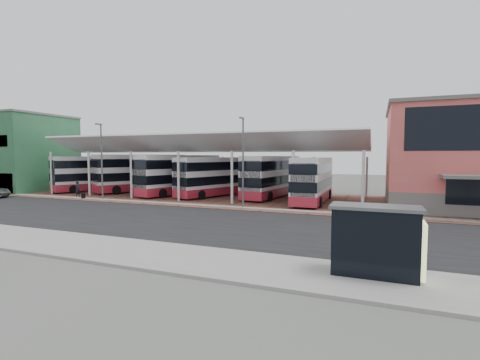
% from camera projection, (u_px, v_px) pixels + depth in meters
% --- Properties ---
extents(ground, '(140.00, 140.00, 0.00)m').
position_uv_depth(ground, '(188.00, 219.00, 25.93)').
color(ground, '#4C4E49').
extents(road, '(120.00, 14.00, 0.02)m').
position_uv_depth(road, '(181.00, 221.00, 25.00)').
color(road, black).
rests_on(road, ground).
extents(forecourt, '(72.00, 16.00, 0.06)m').
position_uv_depth(forecourt, '(265.00, 200.00, 37.25)').
color(forecourt, brown).
rests_on(forecourt, ground).
extents(sidewalk, '(120.00, 4.00, 0.14)m').
position_uv_depth(sidewalk, '(98.00, 248.00, 17.58)').
color(sidewalk, gray).
rests_on(sidewalk, ground).
extents(north_kerb, '(120.00, 0.80, 0.14)m').
position_uv_depth(north_kerb, '(222.00, 207.00, 31.68)').
color(north_kerb, gray).
rests_on(north_kerb, ground).
extents(yellow_line_near, '(120.00, 0.12, 0.01)m').
position_uv_depth(yellow_line_near, '(124.00, 240.00, 19.44)').
color(yellow_line_near, '#C99100').
rests_on(yellow_line_near, road).
extents(yellow_line_far, '(120.00, 0.12, 0.01)m').
position_uv_depth(yellow_line_far, '(128.00, 239.00, 19.71)').
color(yellow_line_far, '#C99100').
rests_on(yellow_line_far, road).
extents(canopy, '(37.00, 11.63, 7.07)m').
position_uv_depth(canopy, '(203.00, 147.00, 40.66)').
color(canopy, silver).
rests_on(canopy, ground).
extents(shop_green, '(6.40, 10.20, 10.22)m').
position_uv_depth(shop_green, '(34.00, 153.00, 46.76)').
color(shop_green, '#2B643E').
rests_on(shop_green, ground).
extents(shop_cream, '(6.40, 10.20, 10.22)m').
position_uv_depth(shop_cream, '(2.00, 153.00, 49.15)').
color(shop_cream, beige).
rests_on(shop_cream, ground).
extents(lamp_west, '(0.16, 0.90, 8.07)m').
position_uv_depth(lamp_west, '(101.00, 159.00, 36.58)').
color(lamp_west, '#4F5155').
rests_on(lamp_west, ground).
extents(lamp_east, '(0.16, 0.90, 8.07)m').
position_uv_depth(lamp_east, '(243.00, 160.00, 30.71)').
color(lamp_east, '#4F5155').
rests_on(lamp_east, ground).
extents(bus_0, '(7.07, 11.15, 4.58)m').
position_uv_depth(bus_0, '(98.00, 174.00, 46.40)').
color(bus_0, silver).
rests_on(bus_0, forecourt).
extents(bus_1, '(8.00, 11.52, 4.81)m').
position_uv_depth(bus_1, '(141.00, 173.00, 45.20)').
color(bus_1, silver).
rests_on(bus_1, forecourt).
extents(bus_2, '(5.91, 11.77, 4.74)m').
position_uv_depth(bus_2, '(180.00, 175.00, 41.85)').
color(bus_2, silver).
rests_on(bus_2, forecourt).
extents(bus_3, '(6.02, 11.07, 4.48)m').
position_uv_depth(bus_3, '(216.00, 177.00, 40.35)').
color(bus_3, silver).
rests_on(bus_3, forecourt).
extents(bus_4, '(3.95, 11.49, 4.64)m').
position_uv_depth(bus_4, '(272.00, 177.00, 39.20)').
color(bus_4, silver).
rests_on(bus_4, forecourt).
extents(bus_5, '(2.76, 10.83, 4.46)m').
position_uv_depth(bus_5, '(313.00, 180.00, 34.89)').
color(bus_5, silver).
rests_on(bus_5, forecourt).
extents(pedestrian, '(0.51, 0.71, 1.81)m').
position_uv_depth(pedestrian, '(78.00, 189.00, 39.07)').
color(pedestrian, black).
rests_on(pedestrian, forecourt).
extents(suitcase, '(0.36, 0.26, 0.62)m').
position_uv_depth(suitcase, '(83.00, 196.00, 37.49)').
color(suitcase, black).
rests_on(suitcase, forecourt).
extents(bus_shelter, '(3.38, 1.56, 2.69)m').
position_uv_depth(bus_shelter, '(383.00, 234.00, 12.91)').
color(bus_shelter, black).
rests_on(bus_shelter, sidewalk).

